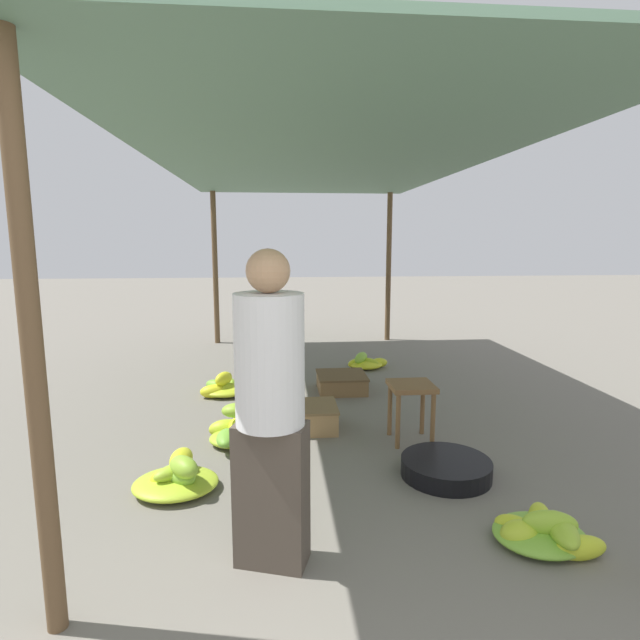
{
  "coord_description": "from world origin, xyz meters",
  "views": [
    {
      "loc": [
        -0.43,
        -1.62,
        1.58
      ],
      "look_at": [
        0.0,
        3.18,
        0.81
      ],
      "focal_mm": 28.0,
      "sensor_mm": 36.0,
      "label": 1
    }
  ],
  "objects_px": {
    "stool": "(411,395)",
    "banana_pile_left_1": "(177,477)",
    "banana_pile_left_0": "(224,388)",
    "crate_near": "(342,382)",
    "banana_pile_left_2": "(236,432)",
    "vendor_foreground": "(270,407)",
    "banana_pile_right_1": "(365,363)",
    "crate_mid": "(311,417)",
    "basin_black": "(446,468)",
    "banana_pile_right_0": "(542,532)"
  },
  "relations": [
    {
      "from": "stool",
      "to": "banana_pile_left_1",
      "type": "height_order",
      "value": "stool"
    },
    {
      "from": "banana_pile_left_0",
      "to": "crate_near",
      "type": "distance_m",
      "value": 1.23
    },
    {
      "from": "banana_pile_left_2",
      "to": "crate_near",
      "type": "relative_size",
      "value": 1.06
    },
    {
      "from": "banana_pile_left_0",
      "to": "vendor_foreground",
      "type": "bearing_deg",
      "value": -79.45
    },
    {
      "from": "vendor_foreground",
      "to": "banana_pile_right_1",
      "type": "xyz_separation_m",
      "value": [
        1.13,
        3.7,
        -0.73
      ]
    },
    {
      "from": "stool",
      "to": "banana_pile_right_1",
      "type": "bearing_deg",
      "value": 88.67
    },
    {
      "from": "vendor_foreground",
      "to": "crate_mid",
      "type": "relative_size",
      "value": 3.48
    },
    {
      "from": "basin_black",
      "to": "banana_pile_left_2",
      "type": "bearing_deg",
      "value": 154.87
    },
    {
      "from": "basin_black",
      "to": "banana_pile_left_2",
      "type": "xyz_separation_m",
      "value": [
        -1.46,
        0.68,
        0.03
      ]
    },
    {
      "from": "stool",
      "to": "banana_pile_right_0",
      "type": "xyz_separation_m",
      "value": [
        0.32,
        -1.41,
        -0.3
      ]
    },
    {
      "from": "banana_pile_left_1",
      "to": "banana_pile_left_2",
      "type": "relative_size",
      "value": 1.0
    },
    {
      "from": "basin_black",
      "to": "banana_pile_left_1",
      "type": "xyz_separation_m",
      "value": [
        -1.77,
        -0.03,
        0.03
      ]
    },
    {
      "from": "banana_pile_left_1",
      "to": "banana_pile_left_0",
      "type": "bearing_deg",
      "value": 87.38
    },
    {
      "from": "basin_black",
      "to": "banana_pile_right_1",
      "type": "bearing_deg",
      "value": 90.5
    },
    {
      "from": "crate_near",
      "to": "crate_mid",
      "type": "bearing_deg",
      "value": -111.03
    },
    {
      "from": "banana_pile_left_0",
      "to": "banana_pile_left_2",
      "type": "height_order",
      "value": "banana_pile_left_2"
    },
    {
      "from": "crate_mid",
      "to": "basin_black",
      "type": "bearing_deg",
      "value": -48.05
    },
    {
      "from": "banana_pile_right_0",
      "to": "crate_near",
      "type": "distance_m",
      "value": 2.86
    },
    {
      "from": "banana_pile_left_0",
      "to": "banana_pile_right_0",
      "type": "height_order",
      "value": "banana_pile_left_0"
    },
    {
      "from": "vendor_foreground",
      "to": "banana_pile_left_1",
      "type": "height_order",
      "value": "vendor_foreground"
    },
    {
      "from": "basin_black",
      "to": "crate_mid",
      "type": "height_order",
      "value": "crate_mid"
    },
    {
      "from": "banana_pile_left_0",
      "to": "banana_pile_left_1",
      "type": "xyz_separation_m",
      "value": [
        -0.09,
        -2.01,
        0.02
      ]
    },
    {
      "from": "basin_black",
      "to": "banana_pile_left_2",
      "type": "height_order",
      "value": "banana_pile_left_2"
    },
    {
      "from": "banana_pile_right_1",
      "to": "banana_pile_right_0",
      "type": "bearing_deg",
      "value": -85.82
    },
    {
      "from": "vendor_foreground",
      "to": "banana_pile_left_1",
      "type": "xyz_separation_m",
      "value": [
        -0.61,
        0.77,
        -0.71
      ]
    },
    {
      "from": "banana_pile_left_2",
      "to": "banana_pile_right_0",
      "type": "xyz_separation_m",
      "value": [
        1.7,
        -1.47,
        -0.02
      ]
    },
    {
      "from": "basin_black",
      "to": "banana_pile_left_0",
      "type": "distance_m",
      "value": 2.59
    },
    {
      "from": "basin_black",
      "to": "crate_near",
      "type": "relative_size",
      "value": 1.18
    },
    {
      "from": "banana_pile_left_2",
      "to": "banana_pile_right_0",
      "type": "relative_size",
      "value": 1.04
    },
    {
      "from": "banana_pile_left_2",
      "to": "crate_mid",
      "type": "relative_size",
      "value": 1.22
    },
    {
      "from": "banana_pile_right_1",
      "to": "crate_near",
      "type": "relative_size",
      "value": 1.07
    },
    {
      "from": "stool",
      "to": "banana_pile_right_0",
      "type": "bearing_deg",
      "value": -77.09
    },
    {
      "from": "stool",
      "to": "crate_mid",
      "type": "xyz_separation_m",
      "value": [
        -0.77,
        0.33,
        -0.27
      ]
    },
    {
      "from": "vendor_foreground",
      "to": "stool",
      "type": "height_order",
      "value": "vendor_foreground"
    },
    {
      "from": "stool",
      "to": "vendor_foreground",
      "type": "bearing_deg",
      "value": -127.27
    },
    {
      "from": "vendor_foreground",
      "to": "banana_pile_left_1",
      "type": "distance_m",
      "value": 1.21
    },
    {
      "from": "stool",
      "to": "crate_mid",
      "type": "relative_size",
      "value": 1.06
    },
    {
      "from": "basin_black",
      "to": "banana_pile_left_1",
      "type": "bearing_deg",
      "value": -178.94
    },
    {
      "from": "vendor_foreground",
      "to": "banana_pile_right_1",
      "type": "bearing_deg",
      "value": 72.96
    },
    {
      "from": "crate_near",
      "to": "crate_mid",
      "type": "height_order",
      "value": "crate_mid"
    },
    {
      "from": "banana_pile_left_0",
      "to": "banana_pile_right_0",
      "type": "distance_m",
      "value": 3.37
    },
    {
      "from": "stool",
      "to": "banana_pile_left_0",
      "type": "height_order",
      "value": "stool"
    },
    {
      "from": "banana_pile_left_0",
      "to": "basin_black",
      "type": "bearing_deg",
      "value": -49.67
    },
    {
      "from": "banana_pile_left_0",
      "to": "banana_pile_right_1",
      "type": "xyz_separation_m",
      "value": [
        1.65,
        0.92,
        -0.0
      ]
    },
    {
      "from": "stool",
      "to": "basin_black",
      "type": "bearing_deg",
      "value": -82.77
    },
    {
      "from": "stool",
      "to": "banana_pile_left_1",
      "type": "xyz_separation_m",
      "value": [
        -1.69,
        -0.65,
        -0.29
      ]
    },
    {
      "from": "banana_pile_right_1",
      "to": "basin_black",
      "type": "bearing_deg",
      "value": -89.5
    },
    {
      "from": "vendor_foreground",
      "to": "banana_pile_right_0",
      "type": "distance_m",
      "value": 1.58
    },
    {
      "from": "stool",
      "to": "crate_near",
      "type": "height_order",
      "value": "stool"
    },
    {
      "from": "vendor_foreground",
      "to": "stool",
      "type": "distance_m",
      "value": 1.84
    }
  ]
}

